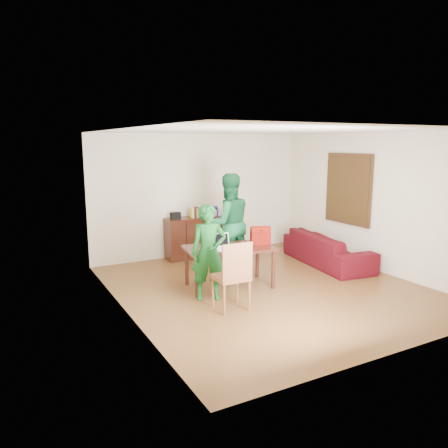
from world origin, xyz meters
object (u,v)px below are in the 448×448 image
person_far (228,223)px  bottle (242,246)px  chair (231,289)px  table (229,252)px  person_near (209,252)px  laptop (220,247)px  sofa (327,249)px  red_bag (260,237)px

person_far → bottle: (-0.38, -1.16, -0.15)m
chair → bottle: size_ratio=5.50×
table → person_far: (0.41, 0.79, 0.34)m
person_near → person_far: size_ratio=0.80×
laptop → sofa: (2.74, 0.38, -0.44)m
person_near → sofa: (3.10, 0.68, -0.45)m
bottle → person_near: bearing=-179.6°
chair → red_bag: size_ratio=3.09×
table → bottle: size_ratio=8.45×
table → bottle: (0.04, -0.37, 0.18)m
person_near → person_far: 1.55m
sofa → person_near: bearing=110.2°
person_near → laptop: size_ratio=3.67×
table → bottle: 0.42m
table → chair: bearing=-108.1°
chair → bottle: 0.92m
chair → person_far: size_ratio=0.55×
bottle → sofa: (2.47, 0.67, -0.49)m
person_far → red_bag: size_ratio=5.58×
person_far → bottle: size_ratio=9.92×
person_far → laptop: bearing=61.7°
table → laptop: size_ratio=3.89×
table → laptop: (-0.23, -0.08, 0.13)m
bottle → laptop: bearing=132.2°
bottle → sofa: bearing=15.2°
sofa → chair: bearing=120.3°
table → red_bag: bearing=3.8°
table → person_near: size_ratio=1.06×
chair → person_far: 2.06m
chair → person_near: size_ratio=0.69×
table → sofa: size_ratio=0.74×
chair → person_far: bearing=65.0°
person_near → table: bearing=51.9°
person_near → red_bag: (1.19, 0.32, 0.07)m
table → person_far: person_far is taller
table → person_near: bearing=-138.1°
table → bottle: bearing=-74.9°
person_far → bottle: person_far is taller
table → chair: (-0.49, -0.94, -0.32)m
red_bag → sofa: red_bag is taller
table → red_bag: 0.64m
person_far → red_bag: bearing=110.6°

